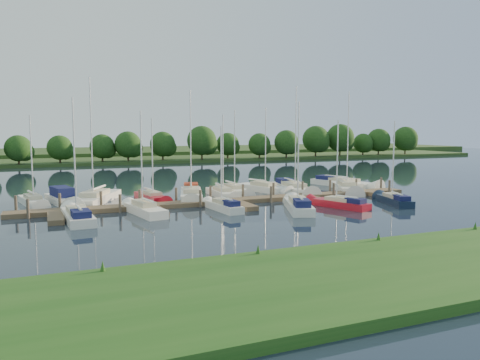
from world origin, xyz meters
name	(u,v)px	position (x,y,z in m)	size (l,w,h in m)	color
ground	(268,217)	(0.00, 0.00, 0.00)	(260.00, 260.00, 0.00)	#192433
near_bank	(408,268)	(0.00, -16.00, 0.25)	(90.00, 10.00, 0.50)	#1D4C15
dock	(234,202)	(0.00, 7.31, 0.20)	(40.00, 6.00, 0.40)	brown
mooring_pilings	(230,196)	(0.00, 8.43, 0.60)	(38.24, 2.84, 2.00)	#473D33
far_shore	(124,159)	(0.00, 75.00, 0.30)	(180.00, 30.00, 0.60)	#254219
distant_hill	(110,152)	(0.00, 100.00, 0.70)	(220.00, 40.00, 1.40)	#375123
treeline	(154,144)	(4.16, 62.23, 4.09)	(147.22, 10.33, 8.30)	#38281C
sailboat_n_0	(33,202)	(-17.79, 14.06, 0.27)	(2.82, 6.88, 8.74)	white
motorboat	(63,200)	(-15.16, 13.78, 0.39)	(3.23, 6.82, 2.02)	white
sailboat_n_2	(94,200)	(-12.32, 13.12, 0.28)	(5.82, 9.60, 12.45)	white
sailboat_n_3	(152,198)	(-6.84, 12.31, 0.27)	(2.47, 6.69, 8.51)	#AB0F1F
sailboat_n_4	(191,195)	(-2.83, 12.21, 0.33)	(4.11, 8.98, 11.40)	white
sailboat_n_5	(222,194)	(0.60, 12.21, 0.27)	(1.76, 6.96, 9.00)	white
sailboat_n_6	(234,191)	(2.51, 13.73, 0.28)	(1.91, 7.41, 9.55)	white
sailboat_n_7	(264,189)	(6.36, 14.16, 0.28)	(3.96, 7.64, 9.90)	white
sailboat_n_8	(294,189)	(9.44, 12.68, 0.32)	(3.37, 9.83, 12.27)	white
sailboat_n_9	(346,189)	(15.30, 10.82, 0.28)	(5.12, 8.92, 11.59)	white
sailboat_n_10	(344,184)	(17.79, 14.78, 0.31)	(4.83, 9.60, 12.07)	white
sailboat_s_0	(77,217)	(-14.42, 4.43, 0.32)	(2.28, 7.84, 9.96)	white
sailboat_s_1	(144,211)	(-9.06, 5.24, 0.28)	(2.70, 7.00, 9.08)	white
sailboat_s_2	(223,207)	(-2.25, 4.35, 0.32)	(1.93, 5.97, 7.74)	white
sailboat_s_3	(298,207)	(3.86, 1.82, 0.33)	(4.07, 7.62, 9.94)	white
sailboat_s_4	(340,204)	(8.10, 1.69, 0.31)	(3.24, 6.40, 8.26)	#AB0F1F
sailboat_s_5	(394,200)	(14.18, 1.56, 0.31)	(2.99, 6.43, 8.24)	#0F1C32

